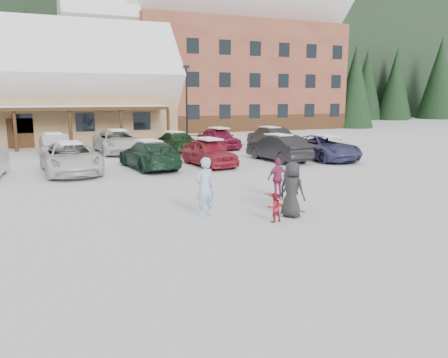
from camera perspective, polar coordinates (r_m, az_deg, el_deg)
name	(u,v)px	position (r m, az deg, el deg)	size (l,w,h in m)	color
ground	(227,216)	(13.96, 0.39, -4.83)	(160.00, 160.00, 0.00)	silver
forested_hillside	(67,20)	(98.77, -19.82, 18.96)	(300.00, 70.00, 38.00)	black
alpine_hotel	(217,55)	(54.26, -0.95, 15.85)	(31.48, 14.01, 21.48)	brown
lamp_post	(187,99)	(37.82, -4.90, 10.40)	(0.50, 0.25, 6.35)	black
conifer_1	(355,76)	(56.70, 16.77, 12.78)	(4.84, 4.84, 11.22)	black
conifer_3	(139,86)	(57.55, -11.04, 11.86)	(3.96, 3.96, 9.18)	black
conifer_4	(318,78)	(70.38, 12.14, 12.73)	(5.06, 5.06, 11.73)	black
adult_skier	(205,187)	(13.75, -2.53, -1.04)	(0.69, 0.45, 1.88)	#A2C3E9
toddler_red	(274,207)	(13.27, 6.58, -3.69)	(0.44, 0.34, 0.91)	#AA1D2E
child_navy	(289,190)	(14.91, 8.51, -1.41)	(0.83, 0.48, 1.28)	#191D3F
skis_child_navy	(289,208)	(15.06, 8.45, -3.74)	(0.20, 1.40, 0.03)	#BC3C1A
child_magenta	(278,178)	(16.47, 7.05, 0.15)	(0.87, 0.36, 1.49)	#9D3062
skis_child_magenta	(277,197)	(16.62, 6.99, -2.33)	(0.20, 1.40, 0.03)	#BC3C1A
bystander_dark	(292,190)	(13.80, 8.85, -1.38)	(0.86, 0.56, 1.76)	#272629
parked_car_2	(70,158)	(22.86, -19.43, 2.61)	(2.54, 5.52, 1.53)	silver
parked_car_3	(149,155)	(23.37, -9.76, 3.16)	(2.07, 5.08, 1.48)	#173423
parked_car_4	(209,152)	(23.96, -2.02, 3.51)	(1.77, 4.39, 1.50)	#A82434
parked_car_5	(278,148)	(26.02, 7.09, 4.07)	(1.65, 4.72, 1.56)	black
parked_car_6	(324,147)	(27.07, 12.97, 4.03)	(2.42, 5.25, 1.46)	#3A3B67
parked_car_9	(54,145)	(29.95, -21.34, 4.18)	(1.53, 4.39, 1.45)	#B3B2B7
parked_car_10	(118,142)	(30.28, -13.72, 4.78)	(2.59, 5.62, 1.56)	silver
parked_car_11	(174,142)	(30.24, -6.50, 4.84)	(1.95, 4.79, 1.39)	black
parked_car_12	(219,138)	(32.10, -0.65, 5.35)	(1.79, 4.45, 1.52)	maroon
parked_car_13	(270,137)	(32.79, 5.99, 5.43)	(1.63, 4.67, 1.54)	black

